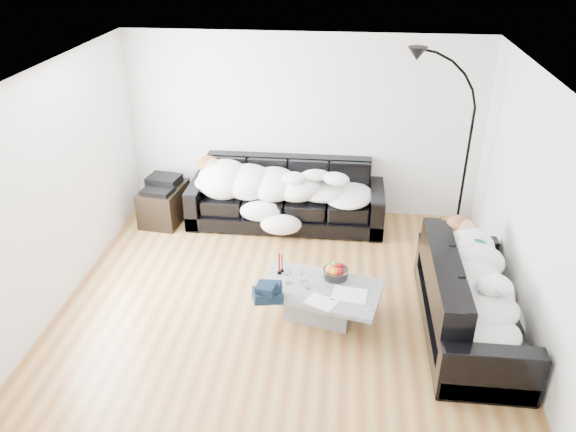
# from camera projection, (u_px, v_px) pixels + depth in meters

# --- Properties ---
(ground) EXTENTS (5.00, 5.00, 0.00)m
(ground) POSITION_uv_depth(u_px,v_px,m) (285.00, 296.00, 6.54)
(ground) COLOR #985C2D
(ground) RESTS_ON ground
(wall_back) EXTENTS (5.00, 0.02, 2.60)m
(wall_back) POSITION_uv_depth(u_px,v_px,m) (303.00, 127.00, 7.91)
(wall_back) COLOR silver
(wall_back) RESTS_ON ground
(wall_left) EXTENTS (0.02, 4.50, 2.60)m
(wall_left) POSITION_uv_depth(u_px,v_px,m) (60.00, 185.00, 6.17)
(wall_left) COLOR silver
(wall_left) RESTS_ON ground
(wall_right) EXTENTS (0.02, 4.50, 2.60)m
(wall_right) POSITION_uv_depth(u_px,v_px,m) (529.00, 207.00, 5.69)
(wall_right) COLOR silver
(wall_right) RESTS_ON ground
(ceiling) EXTENTS (5.00, 5.00, 0.00)m
(ceiling) POSITION_uv_depth(u_px,v_px,m) (285.00, 73.00, 5.32)
(ceiling) COLOR white
(ceiling) RESTS_ON ground
(sofa_back) EXTENTS (2.74, 0.95, 0.90)m
(sofa_back) POSITION_uv_depth(u_px,v_px,m) (286.00, 194.00, 7.93)
(sofa_back) COLOR black
(sofa_back) RESTS_ON ground
(sofa_right) EXTENTS (0.92, 2.14, 0.87)m
(sofa_right) POSITION_uv_depth(u_px,v_px,m) (472.00, 296.00, 5.81)
(sofa_right) COLOR black
(sofa_right) RESTS_ON ground
(sleeper_back) EXTENTS (2.32, 0.80, 0.46)m
(sleeper_back) POSITION_uv_depth(u_px,v_px,m) (286.00, 183.00, 7.79)
(sleeper_back) COLOR white
(sleeper_back) RESTS_ON sofa_back
(sleeper_right) EXTENTS (0.77, 1.84, 0.45)m
(sleeper_right) POSITION_uv_depth(u_px,v_px,m) (476.00, 280.00, 5.71)
(sleeper_right) COLOR white
(sleeper_right) RESTS_ON sofa_right
(teal_cushion) EXTENTS (0.42, 0.38, 0.20)m
(teal_cushion) POSITION_uv_depth(u_px,v_px,m) (460.00, 240.00, 6.26)
(teal_cushion) COLOR #0C5859
(teal_cushion) RESTS_ON sofa_right
(coffee_table) EXTENTS (1.42, 1.02, 0.38)m
(coffee_table) POSITION_uv_depth(u_px,v_px,m) (320.00, 302.00, 6.13)
(coffee_table) COLOR #939699
(coffee_table) RESTS_ON ground
(fruit_bowl) EXTENTS (0.30, 0.30, 0.17)m
(fruit_bowl) POSITION_uv_depth(u_px,v_px,m) (336.00, 271.00, 6.18)
(fruit_bowl) COLOR white
(fruit_bowl) RESTS_ON coffee_table
(wine_glass_a) EXTENTS (0.07, 0.07, 0.16)m
(wine_glass_a) POSITION_uv_depth(u_px,v_px,m) (303.00, 275.00, 6.10)
(wine_glass_a) COLOR white
(wine_glass_a) RESTS_ON coffee_table
(wine_glass_b) EXTENTS (0.09, 0.09, 0.19)m
(wine_glass_b) POSITION_uv_depth(u_px,v_px,m) (288.00, 276.00, 6.07)
(wine_glass_b) COLOR white
(wine_glass_b) RESTS_ON coffee_table
(wine_glass_c) EXTENTS (0.08, 0.08, 0.17)m
(wine_glass_c) POSITION_uv_depth(u_px,v_px,m) (308.00, 282.00, 5.99)
(wine_glass_c) COLOR white
(wine_glass_c) RESTS_ON coffee_table
(candle_left) EXTENTS (0.06, 0.06, 0.27)m
(candle_left) POSITION_uv_depth(u_px,v_px,m) (279.00, 264.00, 6.22)
(candle_left) COLOR maroon
(candle_left) RESTS_ON coffee_table
(candle_right) EXTENTS (0.05, 0.05, 0.22)m
(candle_right) POSITION_uv_depth(u_px,v_px,m) (282.00, 263.00, 6.27)
(candle_right) COLOR maroon
(candle_right) RESTS_ON coffee_table
(newspaper_a) EXTENTS (0.39, 0.32, 0.01)m
(newspaper_a) POSITION_uv_depth(u_px,v_px,m) (349.00, 295.00, 5.92)
(newspaper_a) COLOR silver
(newspaper_a) RESTS_ON coffee_table
(newspaper_b) EXTENTS (0.37, 0.33, 0.01)m
(newspaper_b) POSITION_uv_depth(u_px,v_px,m) (321.00, 302.00, 5.81)
(newspaper_b) COLOR silver
(newspaper_b) RESTS_ON coffee_table
(navy_jacket) EXTENTS (0.33, 0.28, 0.16)m
(navy_jacket) POSITION_uv_depth(u_px,v_px,m) (271.00, 287.00, 5.77)
(navy_jacket) COLOR black
(navy_jacket) RESTS_ON coffee_table
(shoes) EXTENTS (0.49, 0.45, 0.09)m
(shoes) POSITION_uv_depth(u_px,v_px,m) (326.00, 298.00, 6.43)
(shoes) COLOR #472311
(shoes) RESTS_ON ground
(av_cabinet) EXTENTS (0.61, 0.81, 0.52)m
(av_cabinet) POSITION_uv_depth(u_px,v_px,m) (164.00, 204.00, 8.08)
(av_cabinet) COLOR black
(av_cabinet) RESTS_ON ground
(stereo) EXTENTS (0.49, 0.41, 0.13)m
(stereo) POSITION_uv_depth(u_px,v_px,m) (162.00, 183.00, 7.93)
(stereo) COLOR black
(stereo) RESTS_ON av_cabinet
(floor_lamp) EXTENTS (0.85, 0.41, 2.24)m
(floor_lamp) POSITION_uv_depth(u_px,v_px,m) (466.00, 161.00, 7.25)
(floor_lamp) COLOR black
(floor_lamp) RESTS_ON ground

